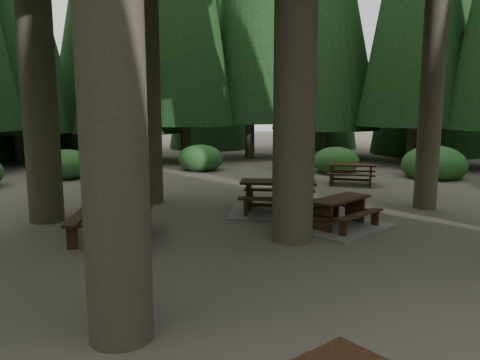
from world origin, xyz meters
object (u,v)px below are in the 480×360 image
object	(u,v)px
picnic_table_d	(351,171)
picnic_table_b	(112,211)
picnic_table_a	(339,218)
picnic_table_c	(278,201)

from	to	relation	value
picnic_table_d	picnic_table_b	bearing A→B (deg)	-118.98
picnic_table_a	picnic_table_b	xyz separation A→B (m)	(-4.95, 0.75, 0.33)
picnic_table_b	picnic_table_c	bearing A→B (deg)	-64.46
picnic_table_b	picnic_table_d	xyz separation A→B (m)	(8.34, 4.49, -0.08)
picnic_table_a	picnic_table_b	size ratio (longest dim) A/B	1.18
picnic_table_a	picnic_table_d	bearing A→B (deg)	30.38
picnic_table_c	picnic_table_d	world-z (taller)	picnic_table_c
picnic_table_b	picnic_table_c	distance (m)	4.35
picnic_table_c	picnic_table_b	bearing A→B (deg)	-140.84
picnic_table_c	picnic_table_d	size ratio (longest dim) A/B	1.46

